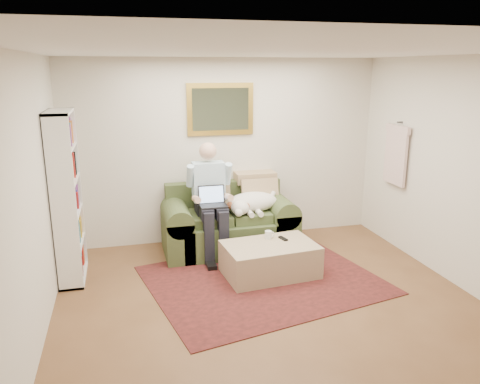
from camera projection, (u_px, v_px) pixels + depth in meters
name	position (u px, v px, depth m)	size (l,w,h in m)	color
room_shell	(272.00, 187.00, 4.70)	(4.51, 5.00, 2.61)	brown
rug	(263.00, 280.00, 5.59)	(2.60, 2.08, 0.01)	black
sofa	(229.00, 228.00, 6.49)	(1.79, 0.91, 1.08)	#47562D
seated_man	(211.00, 201.00, 6.15)	(0.59, 0.84, 1.51)	#8CC0D8
laptop	(212.00, 200.00, 6.08)	(0.35, 0.28, 0.25)	black
sleeping_dog	(253.00, 202.00, 6.38)	(0.74, 0.46, 0.27)	white
ottoman	(270.00, 260.00, 5.69)	(1.10, 0.70, 0.40)	tan
coffee_mug	(268.00, 235.00, 5.81)	(0.08, 0.08, 0.10)	white
tv_remote	(283.00, 239.00, 5.80)	(0.05, 0.15, 0.02)	black
bookshelf	(66.00, 197.00, 5.43)	(0.28, 0.80, 2.00)	white
wall_mirror	(220.00, 109.00, 6.51)	(0.94, 0.04, 0.72)	gold
hanging_shirt	(396.00, 152.00, 6.38)	(0.06, 0.52, 0.90)	beige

